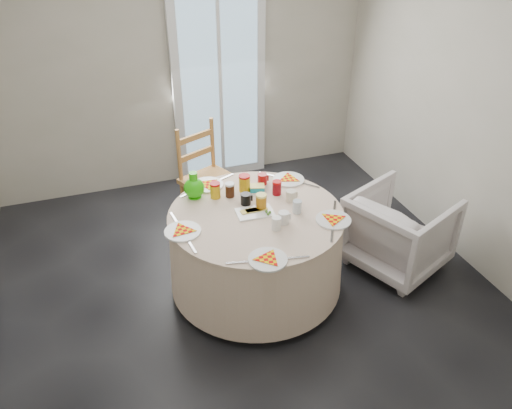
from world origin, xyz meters
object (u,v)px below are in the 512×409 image
object	(u,v)px
wooden_chair	(210,183)
green_pitcher	(194,181)
armchair	(400,227)
table	(256,250)

from	to	relation	value
wooden_chair	green_pitcher	size ratio (longest dim) A/B	4.78
armchair	table	bearing A→B (deg)	61.40
wooden_chair	armchair	xyz separation A→B (m)	(1.36, -1.12, -0.08)
table	wooden_chair	bearing A→B (deg)	96.09
armchair	green_pitcher	bearing A→B (deg)	49.54
table	wooden_chair	size ratio (longest dim) A/B	1.34
table	green_pitcher	world-z (taller)	green_pitcher
table	armchair	world-z (taller)	armchair
green_pitcher	table	bearing A→B (deg)	-25.98
wooden_chair	green_pitcher	xyz separation A→B (m)	(-0.28, -0.62, 0.40)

